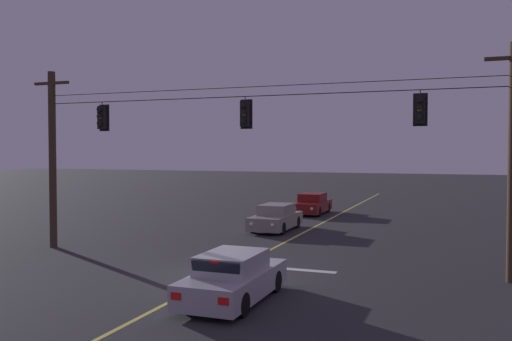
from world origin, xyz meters
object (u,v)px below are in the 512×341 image
object	(u,v)px
car_oncoming_lead	(276,218)
traffic_light_centre	(420,109)
traffic_light_leftmost	(102,118)
traffic_light_left_inner	(245,114)
car_oncoming_trailing	(312,204)
car_waiting_near_lane	(233,278)

from	to	relation	value
car_oncoming_lead	traffic_light_centre	bearing A→B (deg)	-46.63
traffic_light_leftmost	traffic_light_left_inner	size ratio (longest dim) A/B	1.00
car_oncoming_lead	car_oncoming_trailing	size ratio (longest dim) A/B	1.00
traffic_light_leftmost	car_oncoming_trailing	xyz separation A→B (m)	(4.76, 16.52, -5.00)
traffic_light_leftmost	car_oncoming_lead	bearing A→B (deg)	59.82
car_oncoming_lead	traffic_light_leftmost	bearing A→B (deg)	-120.18
car_oncoming_trailing	traffic_light_centre	bearing A→B (deg)	-63.97
car_oncoming_lead	traffic_light_left_inner	bearing A→B (deg)	-79.34
traffic_light_left_inner	traffic_light_centre	bearing A→B (deg)	0.00
traffic_light_leftmost	car_waiting_near_lane	xyz separation A→B (m)	(8.16, -5.13, -5.00)
car_waiting_near_lane	car_oncoming_trailing	xyz separation A→B (m)	(-3.40, 21.65, -0.00)
traffic_light_leftmost	traffic_light_centre	distance (m)	12.83
car_waiting_near_lane	car_oncoming_lead	bearing A→B (deg)	103.59
car_oncoming_trailing	car_waiting_near_lane	bearing A→B (deg)	-81.07
traffic_light_centre	car_oncoming_trailing	world-z (taller)	traffic_light_centre
traffic_light_leftmost	car_oncoming_lead	world-z (taller)	traffic_light_leftmost
car_waiting_near_lane	car_oncoming_lead	distance (m)	13.92
traffic_light_left_inner	car_waiting_near_lane	world-z (taller)	traffic_light_left_inner
traffic_light_leftmost	traffic_light_left_inner	distance (m)	6.47
car_oncoming_trailing	traffic_light_left_inner	bearing A→B (deg)	-84.08
traffic_light_leftmost	traffic_light_left_inner	world-z (taller)	same
traffic_light_centre	traffic_light_left_inner	bearing A→B (deg)	180.00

